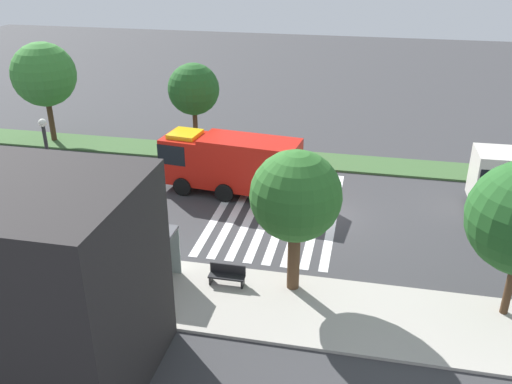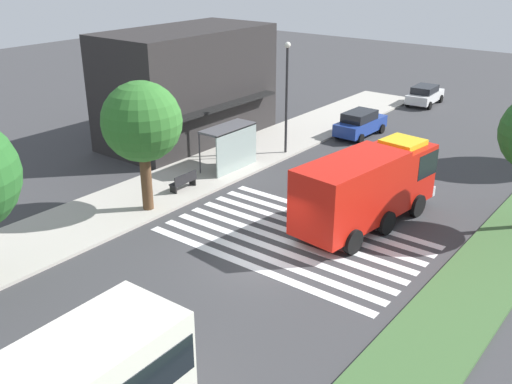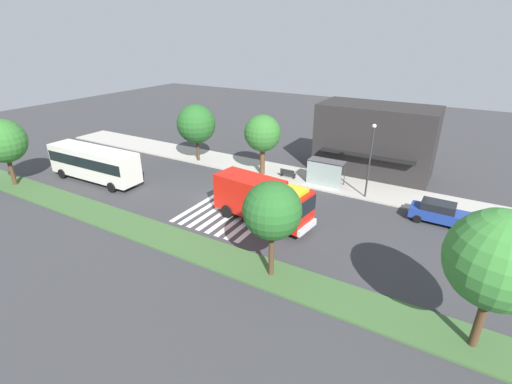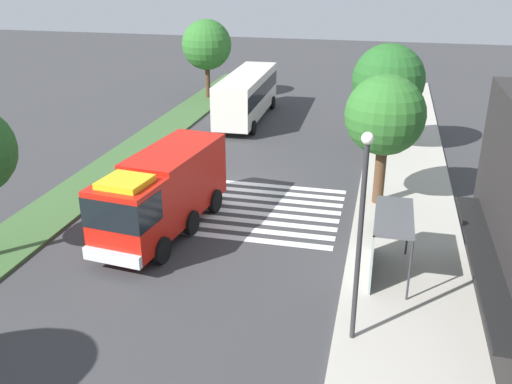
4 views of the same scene
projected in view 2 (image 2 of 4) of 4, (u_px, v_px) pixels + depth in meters
ground_plane at (261, 259)px, 24.21m from camera, size 120.00×120.00×0.00m
sidewalk at (124, 205)px, 29.10m from camera, size 60.00×4.75×0.14m
median_strip at (444, 327)px, 19.76m from camera, size 60.00×3.00×0.14m
crosswalk at (294, 238)px, 25.96m from camera, size 6.75×11.38×0.01m
fire_truck at (370, 184)px, 26.61m from camera, size 8.59×3.51×3.52m
parked_car_west at (360, 123)px, 39.81m from camera, size 4.51×2.05×1.75m
parked_car_mid at (425, 95)px, 47.91m from camera, size 4.38×2.27×1.58m
bus_stop_shelter at (232, 140)px, 33.12m from camera, size 3.50×1.40×2.46m
bench_near_shelter at (184, 181)px, 30.72m from camera, size 1.60×0.50×0.90m
street_lamp at (287, 90)px, 34.97m from camera, size 0.36×0.36×6.79m
storefront_building at (188, 85)px, 38.24m from camera, size 11.76×6.68×7.28m
sidewalk_tree_west at (142, 123)px, 26.91m from camera, size 3.78×3.78×6.31m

